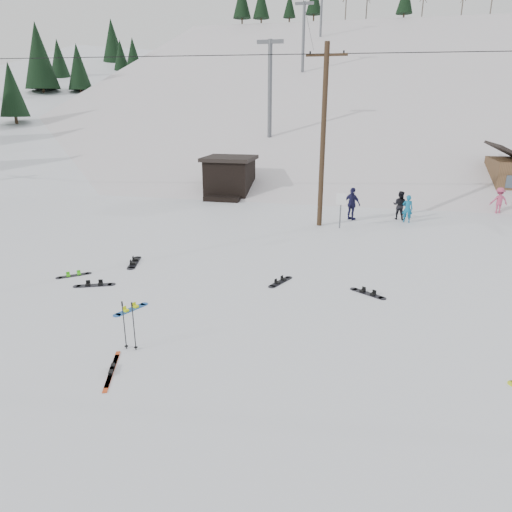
# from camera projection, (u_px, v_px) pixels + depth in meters

# --- Properties ---
(ground) EXTENTS (200.00, 200.00, 0.00)m
(ground) POSITION_uv_depth(u_px,v_px,m) (190.00, 350.00, 11.92)
(ground) COLOR white
(ground) RESTS_ON ground
(ski_slope) EXTENTS (60.00, 85.24, 65.97)m
(ski_slope) POSITION_uv_depth(u_px,v_px,m) (329.00, 236.00, 66.55)
(ski_slope) COLOR silver
(ski_slope) RESTS_ON ground
(ridge_left) EXTENTS (47.54, 95.03, 58.38)m
(ridge_left) POSITION_uv_depth(u_px,v_px,m) (81.00, 227.00, 67.51)
(ridge_left) COLOR white
(ridge_left) RESTS_ON ground
(treeline_left) EXTENTS (20.00, 64.00, 10.00)m
(treeline_left) POSITION_uv_depth(u_px,v_px,m) (47.00, 158.00, 56.23)
(treeline_left) COLOR black
(treeline_left) RESTS_ON ground
(treeline_crest) EXTENTS (50.00, 6.00, 10.00)m
(treeline_crest) POSITION_uv_depth(u_px,v_px,m) (344.00, 138.00, 91.47)
(treeline_crest) COLOR black
(treeline_crest) RESTS_ON ski_slope
(utility_pole) EXTENTS (2.00, 0.26, 9.00)m
(utility_pole) POSITION_uv_depth(u_px,v_px,m) (323.00, 135.00, 22.97)
(utility_pole) COLOR #3A2819
(utility_pole) RESTS_ON ground
(trail_sign) EXTENTS (0.50, 0.09, 1.85)m
(trail_sign) POSITION_uv_depth(u_px,v_px,m) (341.00, 204.00, 23.41)
(trail_sign) COLOR #595B60
(trail_sign) RESTS_ON ground
(lift_hut) EXTENTS (3.40, 4.10, 2.75)m
(lift_hut) POSITION_uv_depth(u_px,v_px,m) (230.00, 177.00, 31.94)
(lift_hut) COLOR black
(lift_hut) RESTS_ON ground
(lift_tower_near) EXTENTS (2.20, 0.36, 8.00)m
(lift_tower_near) POSITION_uv_depth(u_px,v_px,m) (270.00, 84.00, 38.07)
(lift_tower_near) COLOR #595B60
(lift_tower_near) RESTS_ON ski_slope
(lift_tower_mid) EXTENTS (2.20, 0.36, 8.00)m
(lift_tower_mid) POSITION_uv_depth(u_px,v_px,m) (304.00, 33.00, 54.53)
(lift_tower_mid) COLOR #595B60
(lift_tower_mid) RESTS_ON ski_slope
(lift_tower_far) EXTENTS (2.20, 0.36, 8.00)m
(lift_tower_far) POSITION_uv_depth(u_px,v_px,m) (322.00, 6.00, 71.00)
(lift_tower_far) COLOR #595B60
(lift_tower_far) RESTS_ON ski_slope
(hero_snowboard) EXTENTS (0.67, 1.19, 0.09)m
(hero_snowboard) POSITION_uv_depth(u_px,v_px,m) (131.00, 309.00, 14.27)
(hero_snowboard) COLOR #1B58B4
(hero_snowboard) RESTS_ON ground
(hero_skis) EXTENTS (0.70, 1.73, 0.09)m
(hero_skis) POSITION_uv_depth(u_px,v_px,m) (112.00, 370.00, 10.97)
(hero_skis) COLOR #B03612
(hero_skis) RESTS_ON ground
(ski_poles) EXTENTS (0.37, 0.10, 1.35)m
(ski_poles) POSITION_uv_depth(u_px,v_px,m) (129.00, 325.00, 11.77)
(ski_poles) COLOR black
(ski_poles) RESTS_ON ground
(board_scatter_a) EXTENTS (1.38, 0.72, 0.10)m
(board_scatter_a) POSITION_uv_depth(u_px,v_px,m) (94.00, 285.00, 16.20)
(board_scatter_a) COLOR black
(board_scatter_a) RESTS_ON ground
(board_scatter_b) EXTENTS (0.68, 1.60, 0.12)m
(board_scatter_b) POSITION_uv_depth(u_px,v_px,m) (134.00, 262.00, 18.51)
(board_scatter_b) COLOR black
(board_scatter_b) RESTS_ON ground
(board_scatter_c) EXTENTS (1.04, 0.92, 0.09)m
(board_scatter_c) POSITION_uv_depth(u_px,v_px,m) (74.00, 275.00, 17.14)
(board_scatter_c) COLOR black
(board_scatter_c) RESTS_ON ground
(board_scatter_d) EXTENTS (1.21, 0.86, 0.10)m
(board_scatter_d) POSITION_uv_depth(u_px,v_px,m) (368.00, 293.00, 15.49)
(board_scatter_d) COLOR black
(board_scatter_d) RESTS_ON ground
(board_scatter_f) EXTENTS (0.70, 1.29, 0.10)m
(board_scatter_f) POSITION_uv_depth(u_px,v_px,m) (280.00, 282.00, 16.50)
(board_scatter_f) COLOR black
(board_scatter_f) RESTS_ON ground
(skier_teal) EXTENTS (0.60, 0.44, 1.51)m
(skier_teal) POSITION_uv_depth(u_px,v_px,m) (407.00, 209.00, 24.81)
(skier_teal) COLOR #0E648F
(skier_teal) RESTS_ON ground
(skier_dark) EXTENTS (0.95, 0.86, 1.60)m
(skier_dark) POSITION_uv_depth(u_px,v_px,m) (400.00, 205.00, 25.45)
(skier_dark) COLOR black
(skier_dark) RESTS_ON ground
(skier_pink) EXTENTS (1.07, 0.73, 1.53)m
(skier_pink) POSITION_uv_depth(u_px,v_px,m) (499.00, 200.00, 26.91)
(skier_pink) COLOR #BA4166
(skier_pink) RESTS_ON ground
(skier_navy) EXTENTS (1.12, 0.98, 1.81)m
(skier_navy) POSITION_uv_depth(u_px,v_px,m) (352.00, 204.00, 25.31)
(skier_navy) COLOR #1C1A42
(skier_navy) RESTS_ON ground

